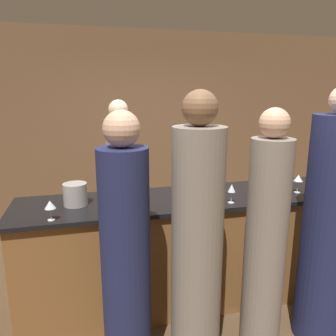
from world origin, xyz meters
The scene contains 14 objects.
ground_plane centered at (0.00, 0.00, 0.00)m, with size 14.00×14.00×0.00m, color #4C3823.
back_wall centered at (0.00, 2.33, 1.40)m, with size 8.00×0.06×2.80m.
bar_counter centered at (0.00, 0.00, 0.51)m, with size 3.14×0.71×1.01m.
bartender centered at (-0.59, 0.79, 0.87)m, with size 0.31×0.31×1.84m.
guest_0 centered at (0.81, -0.71, 0.91)m, with size 0.38×0.38×1.97m.
guest_1 centered at (-0.25, -0.76, 0.91)m, with size 0.34×0.34×1.94m.
guest_2 centered at (-0.72, -0.68, 0.86)m, with size 0.32×0.32×1.82m.
guest_3 centered at (0.25, -0.77, 0.87)m, with size 0.29×0.29×1.83m.
wine_bottle_0 centered at (-0.65, 0.21, 1.13)m, with size 0.08×0.08×0.31m.
wine_bottle_1 centered at (-0.65, -0.03, 1.13)m, with size 0.07×0.07×0.30m.
ice_bucket centered at (-1.04, 0.03, 1.10)m, with size 0.19×0.19×0.18m.
wine_glass_0 centered at (0.23, -0.24, 1.13)m, with size 0.06×0.06×0.16m.
wine_glass_1 centered at (-1.21, -0.27, 1.13)m, with size 0.08×0.08×0.15m.
wine_glass_2 centered at (0.94, -0.12, 1.15)m, with size 0.08×0.08×0.17m.
Camera 1 is at (-0.92, -2.64, 1.93)m, focal length 35.00 mm.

